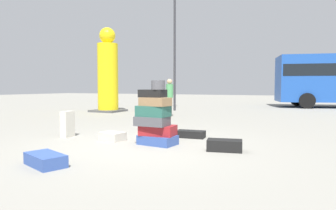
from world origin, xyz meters
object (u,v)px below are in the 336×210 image
at_px(suitcase_tower, 155,119).
at_px(person_bearded_onlooker, 170,94).
at_px(yellow_dummy_statue, 108,74).
at_px(suitcase_cream_white_trunk, 67,124).
at_px(suitcase_black_behind_tower, 225,145).
at_px(lamp_post, 175,26).
at_px(suitcase_black_foreground_near, 191,134).
at_px(suitcase_cream_left_side, 112,136).
at_px(suitcase_navy_foreground_far, 45,160).

bearing_deg(suitcase_tower, person_bearded_onlooker, 111.96).
distance_m(person_bearded_onlooker, yellow_dummy_statue, 4.11).
height_order(suitcase_cream_white_trunk, yellow_dummy_statue, yellow_dummy_statue).
distance_m(suitcase_black_behind_tower, lamp_post, 10.94).
height_order(suitcase_tower, suitcase_black_behind_tower, suitcase_tower).
bearing_deg(suitcase_black_foreground_near, suitcase_cream_left_side, -148.15).
bearing_deg(suitcase_cream_left_side, suitcase_tower, 9.52).
bearing_deg(suitcase_tower, lamp_post, 111.34).
distance_m(suitcase_black_foreground_near, lamp_post, 9.53).
relative_size(suitcase_cream_white_trunk, person_bearded_onlooker, 0.41).
relative_size(suitcase_black_foreground_near, suitcase_black_behind_tower, 1.03).
height_order(yellow_dummy_statue, lamp_post, lamp_post).
relative_size(suitcase_tower, person_bearded_onlooker, 0.88).
height_order(suitcase_cream_left_side, lamp_post, lamp_post).
xyz_separation_m(suitcase_tower, lamp_post, (-3.42, 8.76, 3.85)).
distance_m(suitcase_tower, suitcase_black_behind_tower, 1.60).
height_order(suitcase_black_behind_tower, lamp_post, lamp_post).
bearing_deg(lamp_post, suitcase_cream_left_side, -75.42).
xyz_separation_m(suitcase_cream_white_trunk, suitcase_cream_left_side, (1.31, 0.08, -0.23)).
distance_m(suitcase_black_foreground_near, suitcase_black_behind_tower, 1.64).
bearing_deg(yellow_dummy_statue, suitcase_black_behind_tower, -40.83).
xyz_separation_m(suitcase_black_foreground_near, suitcase_black_behind_tower, (1.15, -1.16, 0.02)).
height_order(suitcase_navy_foreground_far, suitcase_cream_left_side, suitcase_navy_foreground_far).
bearing_deg(yellow_dummy_statue, suitcase_navy_foreground_far, -58.94).
relative_size(suitcase_cream_white_trunk, lamp_post, 0.09).
bearing_deg(suitcase_black_behind_tower, person_bearded_onlooker, 112.04).
relative_size(suitcase_cream_white_trunk, suitcase_black_behind_tower, 0.96).
xyz_separation_m(suitcase_cream_left_side, lamp_post, (-2.27, 8.74, 4.31)).
height_order(suitcase_tower, suitcase_cream_white_trunk, suitcase_tower).
bearing_deg(lamp_post, suitcase_navy_foreground_far, -76.55).
bearing_deg(suitcase_navy_foreground_far, suitcase_cream_left_side, 118.40).
distance_m(suitcase_black_behind_tower, yellow_dummy_statue, 10.34).
bearing_deg(suitcase_cream_white_trunk, lamp_post, 91.91).
distance_m(suitcase_tower, lamp_post, 10.16).
xyz_separation_m(suitcase_black_foreground_near, suitcase_cream_left_side, (-1.53, -1.15, 0.01)).
height_order(suitcase_navy_foreground_far, suitcase_cream_white_trunk, suitcase_cream_white_trunk).
bearing_deg(person_bearded_onlooker, suitcase_cream_left_side, 5.49).
xyz_separation_m(suitcase_navy_foreground_far, yellow_dummy_statue, (-5.40, 8.97, 1.78)).
xyz_separation_m(suitcase_cream_left_side, person_bearded_onlooker, (-1.15, 5.68, 0.85)).
height_order(suitcase_tower, yellow_dummy_statue, yellow_dummy_statue).
height_order(suitcase_cream_left_side, person_bearded_onlooker, person_bearded_onlooker).
xyz_separation_m(suitcase_cream_white_trunk, lamp_post, (-0.97, 8.82, 4.08)).
bearing_deg(suitcase_black_behind_tower, suitcase_navy_foreground_far, -146.89).
bearing_deg(suitcase_tower, suitcase_navy_foreground_far, -108.65).
relative_size(suitcase_tower, yellow_dummy_statue, 0.33).
distance_m(suitcase_tower, suitcase_cream_left_side, 1.24).
xyz_separation_m(person_bearded_onlooker, lamp_post, (-1.12, 3.06, 3.46)).
relative_size(suitcase_navy_foreground_far, person_bearded_onlooker, 0.48).
bearing_deg(suitcase_cream_left_side, lamp_post, 115.11).
bearing_deg(person_bearded_onlooker, suitcase_tower, 16.02).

